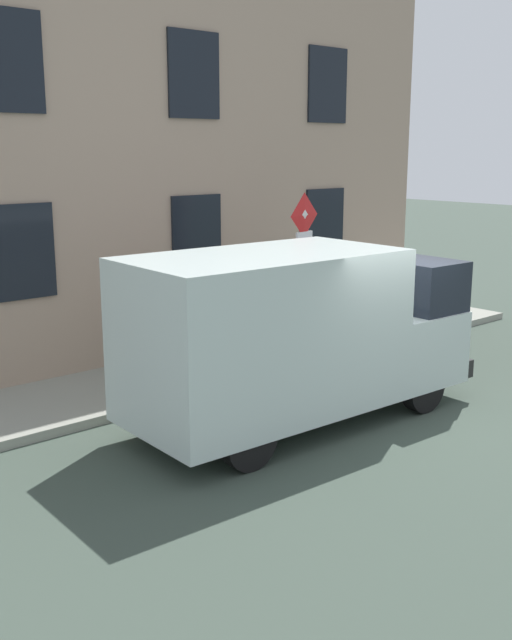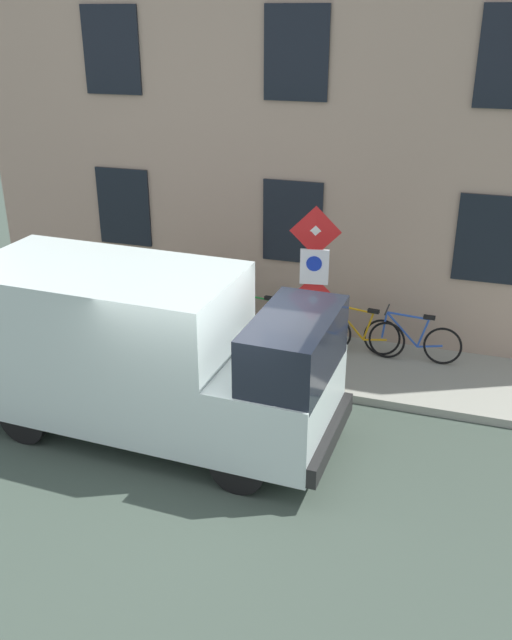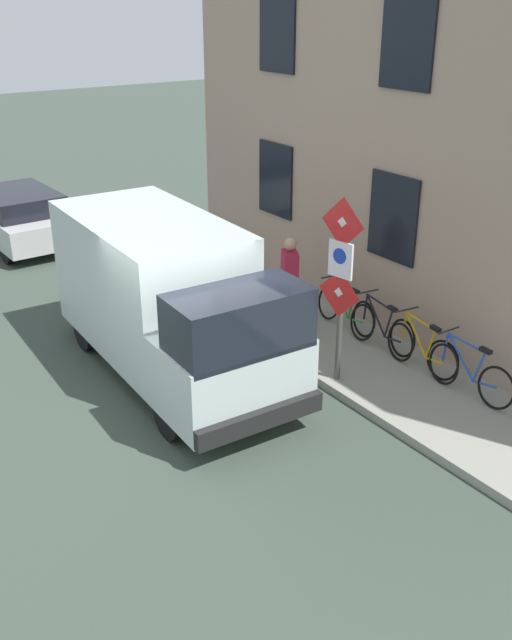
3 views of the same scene
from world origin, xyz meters
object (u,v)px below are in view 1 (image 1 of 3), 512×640
at_px(bicycle_black, 234,330).
at_px(bicycle_green, 194,338).
at_px(sign_post_stacked, 303,260).
at_px(delivery_van, 297,332).
at_px(bicycle_orange, 271,323).
at_px(bicycle_blue, 306,316).
at_px(pedestrian, 190,321).

height_order(bicycle_black, bicycle_green, same).
height_order(sign_post_stacked, delivery_van, sign_post_stacked).
xyz_separation_m(bicycle_orange, bicycle_black, (-0.00, 0.95, 0.00)).
bearing_deg(bicycle_blue, bicycle_black, 1.12).
relative_size(delivery_van, pedestrian, 3.14).
bearing_deg(pedestrian, bicycle_black, -36.91).
bearing_deg(bicycle_black, bicycle_orange, -172.41).
bearing_deg(bicycle_orange, sign_post_stacked, 77.45).
xyz_separation_m(sign_post_stacked, delivery_van, (-1.90, 1.98, -0.63)).
bearing_deg(bicycle_orange, bicycle_black, 7.83).
relative_size(delivery_van, bicycle_black, 3.16).
distance_m(bicycle_blue, bicycle_orange, 0.95).
bearing_deg(bicycle_orange, pedestrian, 25.35).
xyz_separation_m(sign_post_stacked, pedestrian, (0.60, 2.02, -0.89)).
height_order(bicycle_blue, pedestrian, pedestrian).
height_order(bicycle_orange, bicycle_green, same).
bearing_deg(delivery_van, pedestrian, 92.93).
xyz_separation_m(bicycle_blue, bicycle_green, (0.00, 2.85, 0.00)).
relative_size(sign_post_stacked, bicycle_orange, 1.67).
bearing_deg(delivery_van, bicycle_blue, 45.80).
relative_size(sign_post_stacked, delivery_van, 0.53).
bearing_deg(bicycle_green, pedestrian, 57.18).
distance_m(sign_post_stacked, pedestrian, 2.28).
relative_size(bicycle_black, pedestrian, 0.99).
height_order(sign_post_stacked, bicycle_green, sign_post_stacked).
height_order(sign_post_stacked, pedestrian, sign_post_stacked).
bearing_deg(delivery_van, bicycle_green, 81.73).
distance_m(sign_post_stacked, bicycle_black, 2.06).
relative_size(bicycle_black, bicycle_green, 0.99).
bearing_deg(delivery_van, bicycle_orange, 54.92).
bearing_deg(sign_post_stacked, bicycle_blue, -46.41).
bearing_deg(bicycle_green, bicycle_black, -174.18).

